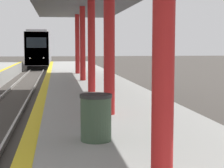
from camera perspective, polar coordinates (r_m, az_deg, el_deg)
The scene contains 2 objects.
train at distance 50.76m, azimuth -10.91°, elevation 5.25°, with size 2.68×17.76×4.58m.
trash_bin at distance 6.72m, azimuth -2.46°, elevation -5.09°, with size 0.58×0.58×0.84m.
Camera 1 is at (2.17, -2.08, 2.71)m, focal length 60.00 mm.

